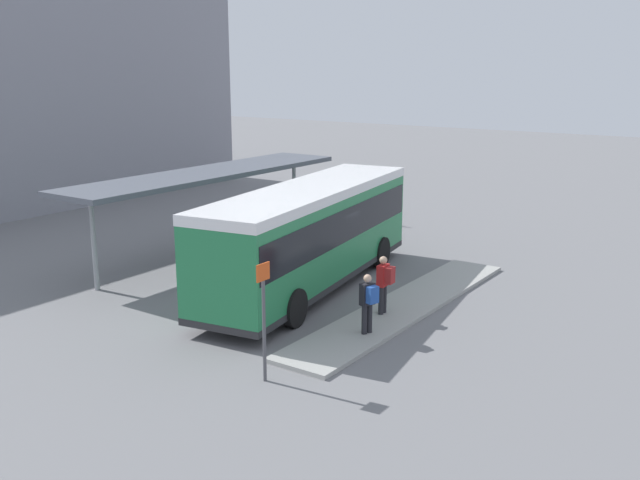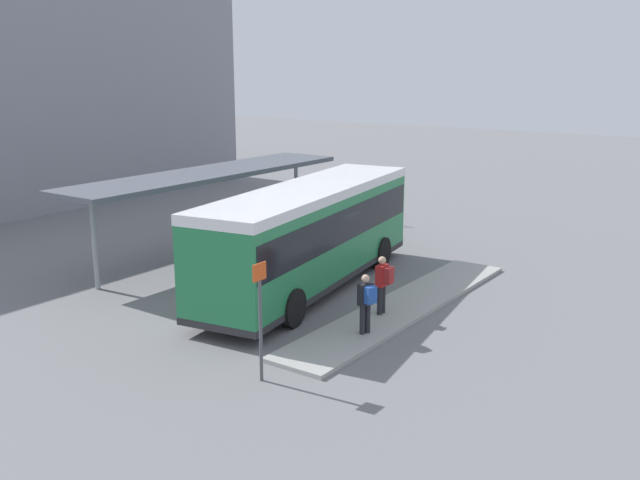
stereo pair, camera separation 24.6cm
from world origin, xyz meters
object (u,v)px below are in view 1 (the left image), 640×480
(city_bus, at_px, (310,230))
(platform_sign, at_px, (264,317))
(pedestrian_waiting, at_px, (368,300))
(pedestrian_companion, at_px, (384,281))
(bicycle_white, at_px, (385,216))
(bicycle_black, at_px, (358,213))
(potted_planter_near_shelter, at_px, (338,219))
(bicycle_red, at_px, (369,215))

(city_bus, height_order, platform_sign, city_bus)
(city_bus, relative_size, pedestrian_waiting, 6.82)
(pedestrian_waiting, bearing_deg, pedestrian_companion, -57.10)
(platform_sign, bearing_deg, bicycle_white, 20.54)
(pedestrian_waiting, distance_m, platform_sign, 3.71)
(pedestrian_waiting, xyz_separation_m, bicycle_black, (12.47, 8.05, -0.72))
(potted_planter_near_shelter, bearing_deg, bicycle_white, -9.60)
(bicycle_black, relative_size, potted_planter_near_shelter, 1.15)
(bicycle_red, bearing_deg, platform_sign, -71.13)
(city_bus, height_order, bicycle_red, city_bus)
(city_bus, bearing_deg, potted_planter_near_shelter, 17.33)
(pedestrian_companion, distance_m, bicycle_black, 13.28)
(pedestrian_companion, bearing_deg, pedestrian_waiting, 101.42)
(bicycle_white, relative_size, platform_sign, 0.62)
(pedestrian_companion, relative_size, bicycle_red, 1.01)
(city_bus, distance_m, bicycle_white, 10.31)
(pedestrian_companion, bearing_deg, bicycle_black, -58.76)
(bicycle_black, bearing_deg, platform_sign, 121.44)
(bicycle_red, bearing_deg, potted_planter_near_shelter, -90.12)
(pedestrian_waiting, height_order, bicycle_black, pedestrian_waiting)
(bicycle_white, relative_size, potted_planter_near_shelter, 1.29)
(pedestrian_waiting, bearing_deg, platform_sign, 98.90)
(pedestrian_companion, distance_m, bicycle_red, 12.72)
(city_bus, height_order, potted_planter_near_shelter, city_bus)
(pedestrian_companion, relative_size, bicycle_white, 0.98)
(pedestrian_waiting, height_order, bicycle_red, pedestrian_waiting)
(bicycle_white, distance_m, platform_sign, 17.25)
(pedestrian_companion, height_order, bicycle_white, pedestrian_companion)
(city_bus, relative_size, bicycle_black, 7.20)
(city_bus, relative_size, potted_planter_near_shelter, 8.25)
(pedestrian_companion, height_order, bicycle_red, pedestrian_companion)
(pedestrian_companion, distance_m, bicycle_white, 12.52)
(bicycle_red, distance_m, bicycle_black, 0.75)
(city_bus, xyz_separation_m, pedestrian_companion, (-1.08, -3.34, -0.85))
(pedestrian_companion, height_order, platform_sign, platform_sign)
(pedestrian_waiting, distance_m, bicycle_black, 14.86)
(city_bus, distance_m, platform_sign, 7.10)
(bicycle_red, height_order, platform_sign, platform_sign)
(bicycle_white, bearing_deg, potted_planter_near_shelter, 86.97)
(pedestrian_waiting, xyz_separation_m, platform_sign, (-3.63, 0.56, 0.51))
(pedestrian_waiting, bearing_deg, city_bus, -17.71)
(bicycle_black, distance_m, platform_sign, 17.80)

